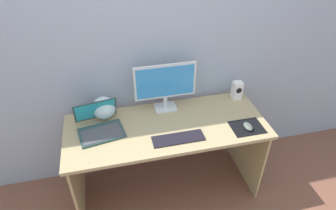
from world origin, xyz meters
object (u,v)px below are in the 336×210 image
Objects in this scene: keyboard_external at (178,138)px; laptop at (100,125)px; mouse at (248,126)px; fishbowl at (104,108)px; monitor at (165,84)px; speaker_right at (237,90)px.

laptop is at bearing 156.79° from keyboard_external.
fishbowl is at bearing 156.55° from mouse.
monitor is at bearing 141.22° from mouse.
fishbowl is 1.15m from mouse.
keyboard_external is 0.56m from mouse.
fishbowl is 1.89× the size of mouse.
speaker_right is at bearing 7.87° from laptop.
fishbowl reaches higher than keyboard_external.
fishbowl is at bearing 73.64° from laptop.
speaker_right is 0.43m from mouse.
speaker_right reaches higher than mouse.
laptop is 1.14m from mouse.
laptop reaches higher than fishbowl.
keyboard_external is at bearing -89.12° from monitor.
fishbowl is at bearing -179.57° from speaker_right.
laptop reaches higher than keyboard_external.
laptop is 0.97× the size of keyboard_external.
mouse is (1.07, -0.41, -0.07)m from fishbowl.
speaker_right is at bearing 0.43° from fishbowl.
laptop reaches higher than speaker_right.
speaker_right is 0.43× the size of laptop.
monitor reaches higher than speaker_right.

